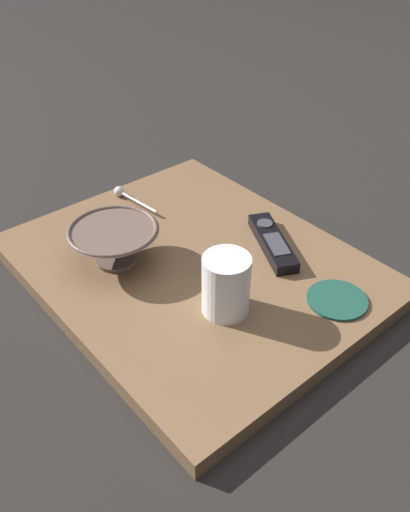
# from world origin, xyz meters

# --- Properties ---
(ground_plane) EXTENTS (6.00, 6.00, 0.00)m
(ground_plane) POSITION_xyz_m (0.00, 0.00, 0.00)
(ground_plane) COLOR black
(table) EXTENTS (0.64, 0.52, 0.03)m
(table) POSITION_xyz_m (0.00, 0.00, 0.02)
(table) COLOR brown
(table) RESTS_ON ground
(cereal_bowl) EXTENTS (0.17, 0.17, 0.07)m
(cereal_bowl) POSITION_xyz_m (0.09, 0.11, 0.07)
(cereal_bowl) COLOR brown
(cereal_bowl) RESTS_ON table
(coffee_mug) EXTENTS (0.08, 0.08, 0.10)m
(coffee_mug) POSITION_xyz_m (-0.14, 0.04, 0.08)
(coffee_mug) COLOR white
(coffee_mug) RESTS_ON table
(teaspoon) EXTENTS (0.13, 0.03, 0.02)m
(teaspoon) POSITION_xyz_m (0.27, -0.03, 0.04)
(teaspoon) COLOR silver
(teaspoon) RESTS_ON table
(tv_remote_near) EXTENTS (0.18, 0.12, 0.02)m
(tv_remote_near) POSITION_xyz_m (-0.06, -0.14, 0.04)
(tv_remote_near) COLOR black
(tv_remote_near) RESTS_ON table
(drink_coaster) EXTENTS (0.10, 0.10, 0.01)m
(drink_coaster) POSITION_xyz_m (-0.24, -0.11, 0.03)
(drink_coaster) COLOR #194738
(drink_coaster) RESTS_ON table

